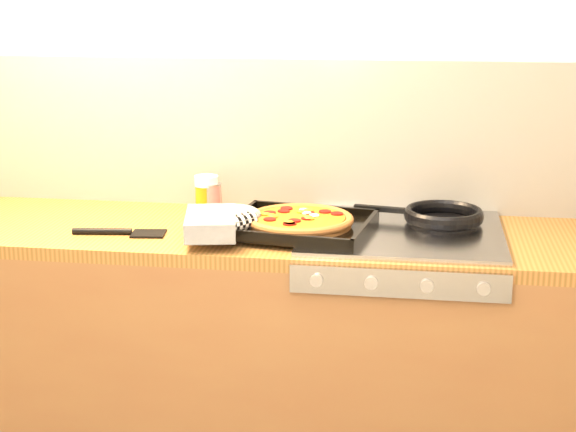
% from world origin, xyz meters
% --- Properties ---
extents(room_shell, '(3.20, 3.20, 3.20)m').
position_xyz_m(room_shell, '(0.00, 1.39, 1.15)').
color(room_shell, white).
rests_on(room_shell, ground).
extents(counter_run, '(3.20, 0.62, 0.90)m').
position_xyz_m(counter_run, '(0.00, 1.10, 0.45)').
color(counter_run, brown).
rests_on(counter_run, ground).
extents(stovetop, '(0.60, 0.56, 0.02)m').
position_xyz_m(stovetop, '(0.45, 1.10, 0.91)').
color(stovetop, '#96979B').
rests_on(stovetop, counter_run).
extents(pizza_on_tray, '(0.58, 0.46, 0.07)m').
position_xyz_m(pizza_on_tray, '(0.07, 1.03, 0.94)').
color(pizza_on_tray, black).
rests_on(pizza_on_tray, stovetop).
extents(frying_pan, '(0.43, 0.28, 0.04)m').
position_xyz_m(frying_pan, '(0.57, 1.19, 0.94)').
color(frying_pan, black).
rests_on(frying_pan, stovetop).
extents(tomato_can, '(0.09, 0.09, 0.11)m').
position_xyz_m(tomato_can, '(-0.18, 1.25, 0.95)').
color(tomato_can, maroon).
rests_on(tomato_can, counter_run).
extents(juice_glass, '(0.09, 0.09, 0.13)m').
position_xyz_m(juice_glass, '(-0.20, 1.25, 0.97)').
color(juice_glass, orange).
rests_on(juice_glass, counter_run).
extents(wooden_spoon, '(0.29, 0.13, 0.02)m').
position_xyz_m(wooden_spoon, '(0.12, 1.31, 0.91)').
color(wooden_spoon, '#A17F44').
rests_on(wooden_spoon, counter_run).
extents(black_spatula, '(0.29, 0.10, 0.02)m').
position_xyz_m(black_spatula, '(-0.40, 0.97, 0.91)').
color(black_spatula, black).
rests_on(black_spatula, counter_run).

